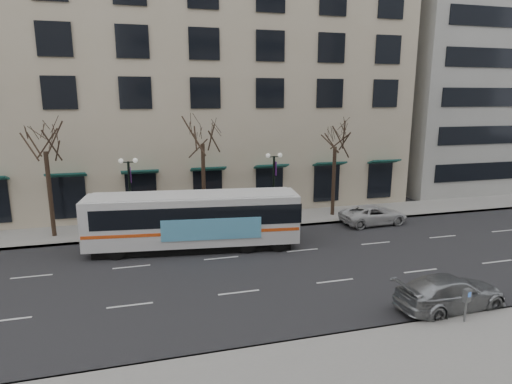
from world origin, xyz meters
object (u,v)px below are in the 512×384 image
object	(u,v)px
lamp_post_right	(274,184)
pay_station	(467,298)
tree_far_left	(44,136)
tree_far_right	(335,134)
lamp_post_left	(130,192)
white_pickup	(373,215)
silver_car	(450,292)
tree_far_mid	(202,130)
city_bus	(195,219)

from	to	relation	value
lamp_post_right	pay_station	bearing A→B (deg)	-78.39
tree_far_left	tree_far_right	xyz separation A→B (m)	(20.00, 0.00, -0.28)
lamp_post_left	white_pickup	bearing A→B (deg)	-6.69
tree_far_right	pay_station	xyz separation A→B (m)	(-1.75, -16.38, -5.24)
tree_far_right	white_pickup	distance (m)	6.62
tree_far_right	silver_car	size ratio (longest dim) A/B	1.58
tree_far_mid	lamp_post_right	xyz separation A→B (m)	(5.01, -0.60, -3.96)
tree_far_right	city_bus	distance (m)	12.91
white_pickup	pay_station	world-z (taller)	pay_station
tree_far_left	pay_station	bearing A→B (deg)	-41.91
tree_far_mid	tree_far_right	world-z (taller)	tree_far_mid
tree_far_right	lamp_post_left	bearing A→B (deg)	-177.71
tree_far_left	lamp_post_right	size ratio (longest dim) A/B	1.60
tree_far_left	silver_car	distance (m)	24.66
tree_far_mid	tree_far_right	distance (m)	10.01
tree_far_mid	silver_car	world-z (taller)	tree_far_mid
tree_far_right	pay_station	bearing A→B (deg)	-96.09
tree_far_mid	white_pickup	bearing A→B (deg)	-12.17
tree_far_left	city_bus	xyz separation A→B (m)	(8.78, -4.48, -4.82)
tree_far_left	tree_far_right	distance (m)	20.00
tree_far_mid	white_pickup	world-z (taller)	tree_far_mid
lamp_post_right	silver_car	xyz separation A→B (m)	(3.64, -14.40, -2.20)
tree_far_mid	pay_station	size ratio (longest dim) A/B	6.00
lamp_post_right	white_pickup	distance (m)	7.66
silver_car	pay_station	distance (m)	1.51
tree_far_mid	tree_far_right	size ratio (longest dim) A/B	1.06
tree_far_right	tree_far_mid	bearing A→B (deg)	180.00
city_bus	pay_station	xyz separation A→B (m)	(9.47, -11.90, -0.70)
tree_far_right	city_bus	bearing A→B (deg)	-158.22
city_bus	silver_car	world-z (taller)	city_bus
pay_station	silver_car	bearing A→B (deg)	61.09
white_pickup	tree_far_left	bearing A→B (deg)	80.23
tree_far_left	tree_far_mid	world-z (taller)	tree_far_mid
pay_station	lamp_post_left	bearing A→B (deg)	117.04
lamp_post_left	lamp_post_right	bearing A→B (deg)	0.00
city_bus	silver_car	distance (m)	14.47
white_pickup	lamp_post_right	bearing A→B (deg)	71.11
lamp_post_left	silver_car	xyz separation A→B (m)	(13.64, -14.40, -2.20)
tree_far_left	lamp_post_right	world-z (taller)	tree_far_left
tree_far_left	white_pickup	xyz separation A→B (m)	(22.05, -2.60, -6.01)
tree_far_left	lamp_post_right	xyz separation A→B (m)	(15.01, -0.60, -3.75)
tree_far_right	city_bus	xyz separation A→B (m)	(-11.22, -4.48, -4.54)
white_pickup	tree_far_right	bearing A→B (deg)	35.27
tree_far_mid	pay_station	world-z (taller)	tree_far_mid
tree_far_left	tree_far_right	world-z (taller)	tree_far_left
tree_far_left	silver_car	size ratio (longest dim) A/B	1.63
tree_far_mid	city_bus	xyz separation A→B (m)	(-1.22, -4.48, -5.02)
lamp_post_right	lamp_post_left	bearing A→B (deg)	180.00
tree_far_right	lamp_post_right	distance (m)	6.11
lamp_post_left	city_bus	world-z (taller)	lamp_post_left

